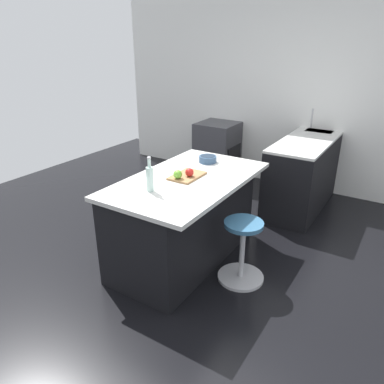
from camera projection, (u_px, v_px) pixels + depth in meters
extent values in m
plane|color=black|center=(180.00, 265.00, 3.73)|extent=(7.32, 7.32, 0.00)
cube|color=silver|center=(286.00, 85.00, 5.33)|extent=(0.12, 5.63, 2.99)
cube|color=black|center=(311.00, 167.00, 5.18)|extent=(2.33, 0.60, 0.90)
cube|color=silver|center=(316.00, 135.00, 4.99)|extent=(2.33, 0.60, 0.03)
cube|color=#38383D|center=(321.00, 133.00, 5.24)|extent=(0.44, 0.36, 0.12)
cylinder|color=#B7B7BC|center=(312.00, 118.00, 5.23)|extent=(0.02, 0.02, 0.28)
cube|color=#38383D|center=(217.00, 150.00, 5.92)|extent=(0.60, 0.60, 0.90)
cube|color=black|center=(234.00, 156.00, 5.79)|extent=(0.44, 0.01, 0.32)
cube|color=black|center=(184.00, 220.00, 3.71)|extent=(1.63, 0.79, 0.86)
cube|color=silver|center=(188.00, 180.00, 3.51)|extent=(1.69, 0.99, 0.04)
cylinder|color=#B7B7BC|center=(240.00, 277.00, 3.52)|extent=(0.44, 0.44, 0.03)
cylinder|color=#B7B7BC|center=(242.00, 252.00, 3.41)|extent=(0.05, 0.05, 0.55)
cylinder|color=#336084|center=(244.00, 224.00, 3.29)|extent=(0.36, 0.36, 0.04)
cube|color=olive|center=(187.00, 176.00, 3.53)|extent=(0.36, 0.24, 0.02)
sphere|color=red|center=(189.00, 172.00, 3.47)|extent=(0.08, 0.08, 0.08)
sphere|color=#609E2D|center=(178.00, 174.00, 3.42)|extent=(0.08, 0.08, 0.08)
cylinder|color=silver|center=(150.00, 179.00, 3.17)|extent=(0.06, 0.06, 0.22)
cylinder|color=silver|center=(149.00, 163.00, 3.11)|extent=(0.03, 0.03, 0.08)
cylinder|color=#B7B7BC|center=(149.00, 158.00, 3.09)|extent=(0.03, 0.03, 0.02)
cylinder|color=#334C6B|center=(208.00, 159.00, 3.93)|extent=(0.19, 0.19, 0.07)
cylinder|color=#192635|center=(208.00, 158.00, 3.93)|extent=(0.16, 0.16, 0.04)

